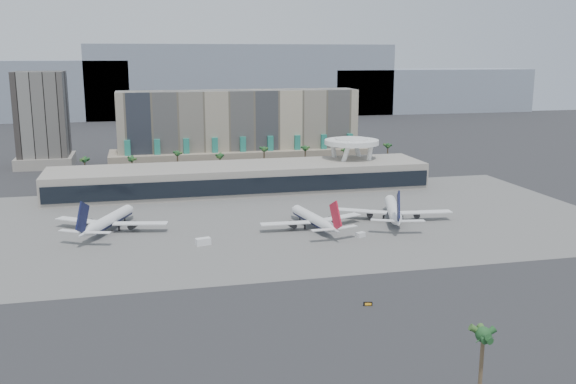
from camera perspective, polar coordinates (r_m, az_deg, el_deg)
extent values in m
plane|color=#232326|center=(189.33, 1.09, -6.75)|extent=(900.00, 900.00, 0.00)
cube|color=#5B5B59|center=(240.71, -2.16, -2.59)|extent=(260.00, 130.00, 0.06)
cube|color=gray|center=(652.38, -4.09, 9.87)|extent=(300.00, 60.00, 70.00)
cube|color=gray|center=(712.91, 12.19, 8.82)|extent=(220.00, 60.00, 45.00)
cube|color=tan|center=(354.97, -4.36, 5.64)|extent=(130.00, 22.00, 42.00)
cube|color=gray|center=(355.20, -4.27, 3.04)|extent=(140.00, 30.00, 10.00)
cube|color=#25816E|center=(340.53, -14.04, 2.99)|extent=(3.00, 2.00, 18.00)
cube|color=#25816E|center=(340.62, -11.52, 3.11)|extent=(3.00, 2.00, 18.00)
cube|color=#25816E|center=(341.37, -9.00, 3.23)|extent=(3.00, 2.00, 18.00)
cube|color=#25816E|center=(342.77, -6.49, 3.33)|extent=(3.00, 2.00, 18.00)
cube|color=#25816E|center=(344.83, -4.02, 3.44)|extent=(3.00, 2.00, 18.00)
cube|color=#25816E|center=(347.51, -1.57, 3.53)|extent=(3.00, 2.00, 18.00)
cube|color=#25816E|center=(350.82, 0.83, 3.62)|extent=(3.00, 2.00, 18.00)
cube|color=#25816E|center=(354.74, 3.19, 3.69)|extent=(3.00, 2.00, 18.00)
cube|color=#25816E|center=(359.24, 5.49, 3.76)|extent=(3.00, 2.00, 18.00)
cube|color=black|center=(378.47, -20.99, 6.04)|extent=(26.00, 26.00, 52.00)
cube|color=gray|center=(381.32, -20.72, 2.61)|extent=(30.00, 30.00, 6.00)
cube|color=gray|center=(292.21, -4.25, 1.24)|extent=(170.00, 32.00, 12.00)
cube|color=black|center=(276.63, -3.72, 0.51)|extent=(168.00, 0.60, 7.00)
cube|color=black|center=(290.92, -4.28, 2.64)|extent=(170.00, 12.00, 2.50)
cylinder|color=white|center=(318.20, 6.36, 3.02)|extent=(6.98, 6.99, 21.89)
cylinder|color=white|center=(314.19, 4.17, 2.94)|extent=(6.98, 6.99, 21.89)
cylinder|color=white|center=(302.24, 4.89, 2.56)|extent=(6.98, 6.99, 21.89)
cylinder|color=white|center=(306.41, 7.16, 2.64)|extent=(6.98, 6.99, 21.89)
cylinder|color=white|center=(308.85, 5.68, 4.44)|extent=(26.00, 26.00, 2.20)
cylinder|color=white|center=(308.68, 5.69, 4.68)|extent=(16.00, 16.00, 1.20)
cylinder|color=brown|center=(324.22, -17.57, 1.79)|extent=(0.70, 0.70, 12.00)
sphere|color=#1F4F24|center=(323.29, -17.64, 2.78)|extent=(2.80, 2.80, 2.80)
cylinder|color=brown|center=(323.23, -13.68, 1.99)|extent=(0.70, 0.70, 12.00)
sphere|color=#1F4F24|center=(322.30, -13.74, 2.98)|extent=(2.80, 2.80, 2.80)
cylinder|color=brown|center=(323.75, -9.79, 2.17)|extent=(0.70, 0.70, 12.00)
sphere|color=#1F4F24|center=(322.82, -9.83, 3.17)|extent=(2.80, 2.80, 2.80)
cylinder|color=brown|center=(325.63, -6.10, 2.34)|extent=(0.70, 0.70, 12.00)
sphere|color=#1F4F24|center=(324.70, -6.12, 3.33)|extent=(2.80, 2.80, 2.80)
cylinder|color=brown|center=(329.21, -2.12, 2.51)|extent=(0.70, 0.70, 12.00)
sphere|color=#1F4F24|center=(328.30, -2.13, 3.49)|extent=(2.80, 2.80, 2.80)
cylinder|color=brown|center=(334.09, 1.58, 2.66)|extent=(0.70, 0.70, 12.00)
sphere|color=#1F4F24|center=(333.19, 1.59, 3.62)|extent=(2.80, 2.80, 2.80)
cylinder|color=brown|center=(340.32, 5.17, 2.79)|extent=(0.70, 0.70, 12.00)
sphere|color=#1F4F24|center=(339.44, 5.19, 3.74)|extent=(2.80, 2.80, 2.80)
cylinder|color=brown|center=(348.21, 8.77, 2.91)|extent=(0.70, 0.70, 12.00)
sphere|color=#1F4F24|center=(347.35, 8.80, 3.84)|extent=(2.80, 2.80, 2.80)
cylinder|color=white|center=(236.62, -15.45, -2.36)|extent=(15.27, 27.80, 4.18)
cylinder|color=#101437|center=(236.66, -15.45, -2.40)|extent=(14.96, 27.24, 4.10)
cone|color=white|center=(250.96, -13.85, -1.45)|extent=(5.72, 5.99, 4.18)
cone|color=white|center=(220.70, -17.52, -3.45)|extent=(7.60, 10.29, 4.18)
cube|color=white|center=(241.05, -18.02, -2.41)|extent=(17.73, 14.36, 0.37)
cube|color=white|center=(231.14, -12.98, -2.73)|extent=(19.27, 7.89, 0.37)
cylinder|color=black|center=(240.30, -17.28, -2.66)|extent=(3.78, 4.75, 2.30)
cylinder|color=black|center=(233.11, -13.63, -2.90)|extent=(3.78, 4.75, 2.30)
cube|color=#101437|center=(218.01, -17.80, -2.18)|extent=(4.29, 8.91, 11.01)
cube|color=white|center=(221.90, -18.73, -3.31)|extent=(8.33, 6.35, 0.26)
cube|color=white|center=(217.54, -16.56, -3.47)|extent=(8.67, 4.47, 0.26)
cylinder|color=black|center=(247.05, -14.30, -2.39)|extent=(0.52, 0.52, 1.67)
cylinder|color=black|center=(237.91, -16.25, -3.06)|extent=(0.73, 0.73, 1.67)
cylinder|color=black|center=(235.03, -14.79, -3.16)|extent=(0.73, 0.73, 1.67)
cylinder|color=white|center=(231.05, 2.12, -2.33)|extent=(8.36, 26.91, 3.90)
cylinder|color=#101437|center=(231.09, 2.12, -2.36)|extent=(8.19, 26.37, 3.83)
cone|color=white|center=(244.53, 0.60, -1.50)|extent=(4.59, 4.99, 3.90)
cone|color=white|center=(216.05, 4.06, -3.30)|extent=(5.34, 9.32, 3.90)
cube|color=white|center=(226.12, -0.25, -2.80)|extent=(17.71, 4.59, 0.34)
cube|color=white|center=(234.99, 4.59, -2.26)|extent=(17.77, 10.14, 0.34)
cylinder|color=black|center=(227.92, 0.39, -2.93)|extent=(2.78, 4.21, 2.15)
cylinder|color=black|center=(234.35, 3.90, -2.53)|extent=(2.78, 4.21, 2.15)
cube|color=red|center=(213.49, 4.26, -2.09)|extent=(1.98, 8.82, 10.28)
cube|color=white|center=(213.18, 3.13, -3.37)|extent=(7.87, 2.39, 0.24)
cube|color=white|center=(217.07, 5.21, -3.12)|extent=(8.09, 4.43, 0.24)
cylinder|color=black|center=(240.88, 1.07, -2.39)|extent=(0.49, 0.49, 1.56)
cylinder|color=black|center=(229.63, 1.51, -3.12)|extent=(0.68, 0.68, 1.56)
cylinder|color=black|center=(232.21, 2.91, -2.96)|extent=(0.68, 0.68, 1.56)
cylinder|color=white|center=(245.49, 9.31, -1.51)|extent=(13.27, 29.71, 4.37)
cylinder|color=#101437|center=(245.53, 9.31, -1.55)|extent=(13.01, 29.11, 4.28)
cone|color=white|center=(262.07, 9.02, -0.62)|extent=(5.66, 6.02, 4.37)
cone|color=white|center=(226.80, 9.70, -2.58)|extent=(7.17, 10.70, 4.37)
cube|color=white|center=(243.85, 6.51, -1.68)|extent=(19.23, 13.56, 0.38)
cube|color=white|center=(245.91, 12.12, -1.76)|extent=(20.00, 6.34, 0.38)
cylinder|color=black|center=(244.79, 7.27, -1.91)|extent=(3.62, 4.89, 2.40)
cylinder|color=black|center=(246.28, 11.34, -1.96)|extent=(3.62, 4.89, 2.40)
cube|color=#101437|center=(223.85, 9.79, -1.28)|extent=(3.55, 9.61, 11.50)
cube|color=white|center=(225.21, 8.49, -2.50)|extent=(8.91, 5.97, 0.27)
cube|color=white|center=(226.12, 10.97, -2.53)|extent=(9.02, 3.86, 0.27)
cylinder|color=black|center=(257.46, 9.08, -1.56)|extent=(0.55, 0.55, 1.75)
cylinder|color=black|center=(244.90, 8.49, -2.25)|extent=(0.76, 0.76, 1.75)
cylinder|color=black|center=(245.50, 10.12, -2.28)|extent=(0.76, 0.76, 1.75)
cube|color=white|center=(212.37, -7.56, -4.39)|extent=(5.27, 3.41, 2.38)
cube|color=silver|center=(221.07, 6.46, -3.80)|extent=(3.66, 2.95, 1.64)
cube|color=black|center=(163.20, 7.11, -9.84)|extent=(2.27, 0.78, 1.02)
cube|color=orange|center=(163.04, 7.13, -9.86)|extent=(1.61, 0.40, 0.61)
cylinder|color=black|center=(163.01, 6.83, -9.94)|extent=(0.12, 0.12, 0.61)
cylinder|color=black|center=(163.55, 7.38, -9.87)|extent=(0.12, 0.12, 0.61)
cylinder|color=brown|center=(121.62, 16.77, -14.95)|extent=(0.70, 0.70, 14.17)
sphere|color=#1F4F24|center=(118.74, 16.97, -12.02)|extent=(2.80, 2.80, 2.80)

